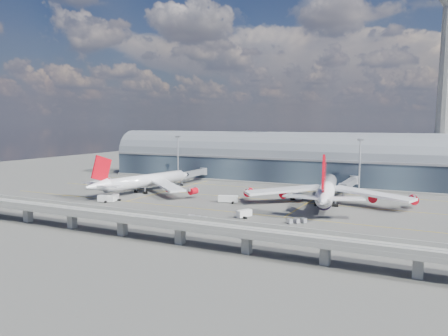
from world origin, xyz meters
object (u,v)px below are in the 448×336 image
at_px(airliner_right, 327,191).
at_px(service_truck_4, 331,198).
at_px(control_tower, 447,84).
at_px(service_truck_1, 104,199).
at_px(airliner_left, 143,181).
at_px(cargo_train_2, 297,221).
at_px(cargo_train_1, 321,238).
at_px(floodlight_mast_right, 360,165).
at_px(cargo_train_0, 200,219).
at_px(service_truck_3, 244,214).
at_px(service_truck_5, 297,196).
at_px(service_truck_0, 113,198).
at_px(service_truck_2, 228,199).
at_px(floodlight_mast_left, 178,157).

height_order(airliner_right, service_truck_4, airliner_right).
height_order(control_tower, service_truck_1, control_tower).
distance_m(airliner_left, service_truck_1, 27.38).
bearing_deg(cargo_train_2, cargo_train_1, -110.44).
xyz_separation_m(floodlight_mast_right, cargo_train_0, (-37.78, -84.76, -12.69)).
xyz_separation_m(cargo_train_0, cargo_train_2, (29.49, 12.44, -0.12)).
bearing_deg(floodlight_mast_right, cargo_train_2, -96.54).
bearing_deg(service_truck_3, service_truck_5, 106.39).
height_order(service_truck_0, cargo_train_1, service_truck_0).
height_order(airliner_right, service_truck_2, airliner_right).
height_order(control_tower, airliner_right, control_tower).
bearing_deg(service_truck_2, service_truck_4, -75.60).
xyz_separation_m(service_truck_5, cargo_train_1, (25.38, -60.17, -0.71)).
height_order(floodlight_mast_left, service_truck_1, floodlight_mast_left).
xyz_separation_m(control_tower, floodlight_mast_right, (-35.00, -28.00, -38.00)).
height_order(airliner_left, cargo_train_2, airliner_left).
bearing_deg(service_truck_3, floodlight_mast_right, 93.75).
distance_m(service_truck_0, service_truck_1, 3.90).
bearing_deg(service_truck_3, cargo_train_0, -104.29).
relative_size(service_truck_0, service_truck_3, 1.17).
distance_m(cargo_train_0, cargo_train_1, 42.18).
bearing_deg(airliner_right, floodlight_mast_right, 68.95).
relative_size(floodlight_mast_left, cargo_train_2, 3.84).
bearing_deg(cargo_train_1, service_truck_3, 43.07).
bearing_deg(floodlight_mast_left, cargo_train_1, -40.63).
bearing_deg(cargo_train_1, cargo_train_2, 18.16).
xyz_separation_m(service_truck_1, cargo_train_2, (83.64, -1.65, -0.66)).
bearing_deg(service_truck_0, service_truck_4, 8.43).
distance_m(airliner_left, service_truck_5, 72.44).
distance_m(floodlight_mast_left, airliner_right, 100.20).
bearing_deg(cargo_train_0, service_truck_2, 0.34).
bearing_deg(service_truck_1, cargo_train_0, -119.37).
bearing_deg(floodlight_mast_left, service_truck_0, -81.14).
xyz_separation_m(control_tower, cargo_train_0, (-72.78, -112.76, -50.70)).
xyz_separation_m(airliner_right, service_truck_5, (-14.44, 6.76, -4.44)).
distance_m(floodlight_mast_left, service_truck_2, 74.65).
bearing_deg(cargo_train_1, control_tower, -32.70).
xyz_separation_m(floodlight_mast_left, service_truck_4, (93.14, -26.86, -12.22)).
bearing_deg(service_truck_2, cargo_train_1, -145.28).
relative_size(floodlight_mast_right, cargo_train_0, 2.35).
xyz_separation_m(floodlight_mast_left, service_truck_3, (72.59, -71.91, -12.23)).
bearing_deg(service_truck_2, service_truck_3, -158.69).
distance_m(floodlight_mast_left, cargo_train_0, 105.91).
bearing_deg(floodlight_mast_left, control_tower, 11.72).
relative_size(control_tower, service_truck_3, 17.03).
height_order(cargo_train_0, cargo_train_1, cargo_train_0).
distance_m(control_tower, service_truck_1, 168.42).
height_order(airliner_right, cargo_train_0, airliner_right).
height_order(control_tower, floodlight_mast_right, control_tower).
bearing_deg(service_truck_4, cargo_train_2, -107.23).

